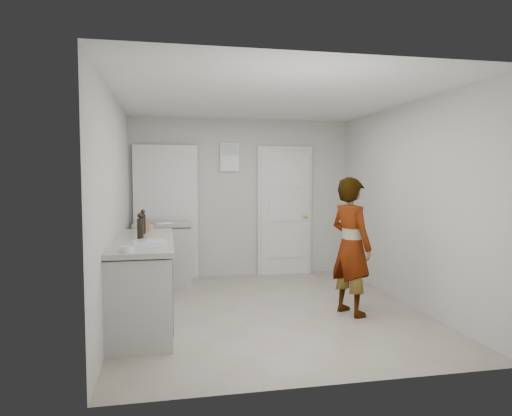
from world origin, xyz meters
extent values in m
plane|color=gray|center=(0.00, 0.00, 0.00)|extent=(4.00, 4.00, 0.00)
plane|color=#B5B3AB|center=(0.00, 2.00, 1.25)|extent=(3.50, 0.00, 3.50)
plane|color=#B5B3AB|center=(0.00, -2.00, 1.25)|extent=(3.50, 0.00, 3.50)
plane|color=#B5B3AB|center=(-1.75, 0.00, 1.25)|extent=(0.00, 4.00, 4.00)
plane|color=#B5B3AB|center=(1.75, 0.00, 1.25)|extent=(0.00, 4.00, 4.00)
plane|color=silver|center=(0.00, 0.00, 2.50)|extent=(4.00, 4.00, 0.00)
cube|color=silver|center=(0.70, 1.93, 1.00)|extent=(0.80, 0.05, 2.00)
cube|color=white|center=(0.70, 1.96, 1.03)|extent=(0.90, 0.04, 2.10)
sphere|color=#D9AE53|center=(1.03, 1.88, 0.95)|extent=(0.07, 0.07, 0.07)
cube|color=white|center=(-0.20, 1.97, 1.90)|extent=(0.30, 0.02, 0.45)
cube|color=black|center=(-1.20, 1.97, 1.02)|extent=(0.90, 0.05, 2.04)
cube|color=white|center=(-1.20, 1.94, 1.03)|extent=(0.98, 0.02, 2.10)
cube|color=#B0B0AB|center=(-1.45, -0.20, 0.43)|extent=(0.60, 1.90, 0.86)
cube|color=black|center=(-1.45, -0.20, 0.04)|extent=(0.56, 1.86, 0.08)
cube|color=#B0ACA1|center=(-1.45, -0.20, 0.90)|extent=(0.64, 1.96, 0.05)
cube|color=#B0B0AB|center=(-1.25, 1.55, 0.43)|extent=(0.80, 0.55, 0.86)
cube|color=black|center=(-1.25, 1.55, 0.04)|extent=(0.75, 0.54, 0.08)
cube|color=#B0ACA1|center=(-1.25, 1.55, 0.90)|extent=(0.84, 0.61, 0.05)
imported|color=silver|center=(0.89, -0.32, 0.79)|extent=(0.57, 0.68, 1.59)
cube|color=#885F44|center=(-1.45, 0.48, 1.01)|extent=(0.10, 0.05, 0.16)
cylinder|color=tan|center=(-1.39, 0.58, 0.97)|extent=(0.05, 0.05, 0.08)
cylinder|color=black|center=(-1.48, -0.14, 1.03)|extent=(0.07, 0.07, 0.22)
sphere|color=black|center=(-1.48, -0.14, 1.17)|extent=(0.06, 0.06, 0.06)
cylinder|color=black|center=(-1.47, 0.26, 1.04)|extent=(0.06, 0.06, 0.23)
sphere|color=black|center=(-1.47, 0.26, 1.18)|extent=(0.05, 0.05, 0.05)
cube|color=silver|center=(-1.37, -0.74, 0.95)|extent=(0.35, 0.28, 0.06)
cube|color=silver|center=(-1.37, -0.74, 0.95)|extent=(0.31, 0.24, 0.04)
cylinder|color=silver|center=(-1.55, -1.04, 0.95)|extent=(0.13, 0.13, 0.05)
sphere|color=white|center=(-1.57, -1.05, 0.95)|extent=(0.04, 0.04, 0.04)
sphere|color=white|center=(-1.53, -1.03, 0.95)|extent=(0.04, 0.04, 0.04)
cube|color=white|center=(-1.27, 1.44, 0.93)|extent=(0.34, 0.36, 0.01)
camera|label=1|loc=(-1.20, -5.21, 1.60)|focal=32.00mm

